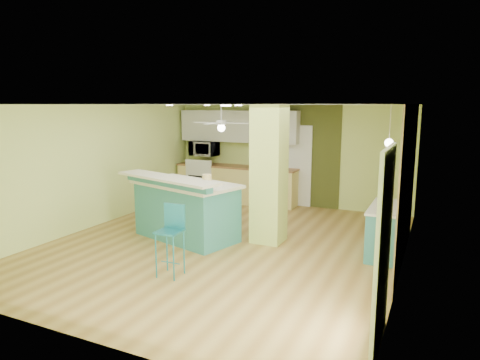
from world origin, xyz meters
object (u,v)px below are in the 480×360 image
object	(u,v)px
side_counter	(386,231)
fruit_bowl	(256,166)
peninsula	(186,209)
bar_stool	(172,228)
canister	(207,179)

from	to	relation	value
side_counter	fruit_bowl	bearing A→B (deg)	144.15
peninsula	bar_stool	size ratio (longest dim) A/B	2.28
side_counter	fruit_bowl	distance (m)	4.24
peninsula	side_counter	size ratio (longest dim) A/B	1.87
bar_stool	side_counter	bearing A→B (deg)	36.40
peninsula	canister	distance (m)	0.71
side_counter	canister	bearing A→B (deg)	-170.39
bar_stool	fruit_bowl	world-z (taller)	bar_stool
peninsula	fruit_bowl	world-z (taller)	peninsula
fruit_bowl	bar_stool	bearing A→B (deg)	-82.18
fruit_bowl	canister	xyz separation A→B (m)	(0.28, -2.99, 0.17)
side_counter	canister	size ratio (longest dim) A/B	7.56
fruit_bowl	canister	distance (m)	3.01
side_counter	canister	xyz separation A→B (m)	(-3.13, -0.53, 0.73)
fruit_bowl	canister	size ratio (longest dim) A/B	1.98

